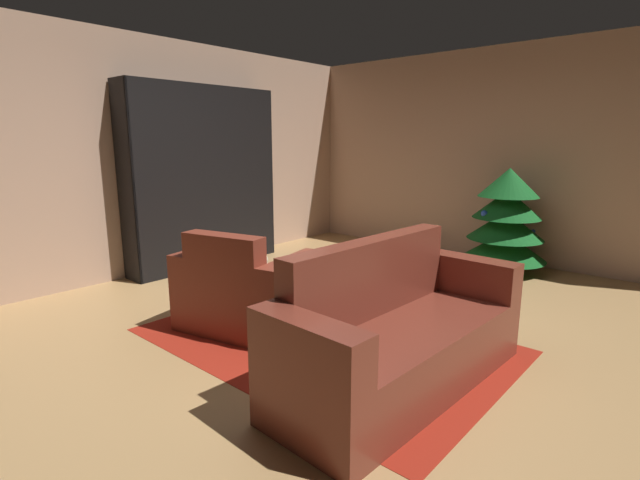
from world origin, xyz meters
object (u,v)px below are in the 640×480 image
object	(u,v)px
decorated_tree	(506,220)
armchair_red	(246,293)
couch_red	(398,337)
bottle_on_table	(332,285)
bookshelf_unit	(213,179)
coffee_table	(348,294)
book_stack_on_table	(348,282)

from	to	relation	value
decorated_tree	armchair_red	bearing A→B (deg)	-106.86
couch_red	bottle_on_table	xyz separation A→B (m)	(-0.65, 0.10, 0.19)
bookshelf_unit	armchair_red	size ratio (longest dim) A/B	1.85
coffee_table	bottle_on_table	distance (m)	0.24
armchair_red	bookshelf_unit	bearing A→B (deg)	149.78
bottle_on_table	decorated_tree	size ratio (longest dim) A/B	0.18
bookshelf_unit	coffee_table	xyz separation A→B (m)	(2.80, -0.80, -0.70)
bookshelf_unit	decorated_tree	world-z (taller)	bookshelf_unit
couch_red	bookshelf_unit	bearing A→B (deg)	162.12
bookshelf_unit	coffee_table	distance (m)	2.99
couch_red	book_stack_on_table	bearing A→B (deg)	152.93
couch_red	coffee_table	bearing A→B (deg)	154.54
coffee_table	bottle_on_table	xyz separation A→B (m)	(0.00, -0.21, 0.13)
bookshelf_unit	bottle_on_table	distance (m)	3.03
couch_red	coffee_table	xyz separation A→B (m)	(-0.65, 0.31, 0.07)
armchair_red	bottle_on_table	world-z (taller)	armchair_red
armchair_red	couch_red	xyz separation A→B (m)	(1.47, 0.04, 0.01)
decorated_tree	coffee_table	bearing A→B (deg)	-93.25
couch_red	decorated_tree	size ratio (longest dim) A/B	1.57
bottle_on_table	coffee_table	bearing A→B (deg)	91.04
armchair_red	couch_red	bearing A→B (deg)	1.63
bottle_on_table	couch_red	bearing A→B (deg)	-9.16
coffee_table	armchair_red	bearing A→B (deg)	-156.50
couch_red	decorated_tree	world-z (taller)	decorated_tree
coffee_table	decorated_tree	bearing A→B (deg)	86.75
coffee_table	book_stack_on_table	xyz separation A→B (m)	(-0.03, 0.04, 0.08)
couch_red	bottle_on_table	distance (m)	0.69
armchair_red	decorated_tree	bearing A→B (deg)	73.14
armchair_red	coffee_table	size ratio (longest dim) A/B	1.60
coffee_table	book_stack_on_table	world-z (taller)	book_stack_on_table
bookshelf_unit	couch_red	xyz separation A→B (m)	(3.45, -1.11, -0.77)
armchair_red	coffee_table	bearing A→B (deg)	23.50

